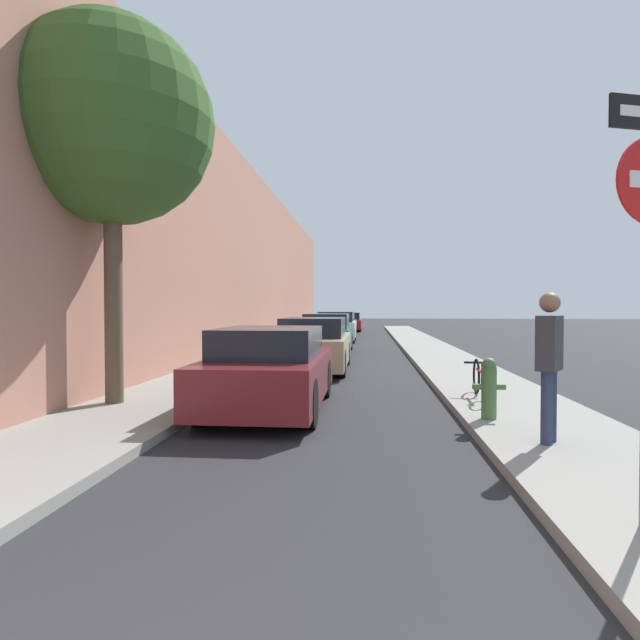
% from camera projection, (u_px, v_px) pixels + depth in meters
% --- Properties ---
extents(ground_plane, '(120.00, 120.00, 0.00)m').
position_uv_depth(ground_plane, '(349.00, 358.00, 16.64)').
color(ground_plane, '#28282B').
extents(sidewalk_left, '(2.00, 52.00, 0.12)m').
position_uv_depth(sidewalk_left, '(261.00, 356.00, 16.90)').
color(sidewalk_left, gray).
rests_on(sidewalk_left, ground).
extents(sidewalk_right, '(2.00, 52.00, 0.12)m').
position_uv_depth(sidewalk_right, '(441.00, 357.00, 16.37)').
color(sidewalk_right, gray).
rests_on(sidewalk_right, ground).
extents(building_facade_left, '(0.70, 52.00, 7.08)m').
position_uv_depth(building_facade_left, '(220.00, 249.00, 16.94)').
color(building_facade_left, tan).
rests_on(building_facade_left, ground).
extents(parked_car_maroon, '(1.69, 3.99, 1.31)m').
position_uv_depth(parked_car_maroon, '(271.00, 370.00, 8.22)').
color(parked_car_maroon, black).
rests_on(parked_car_maroon, ground).
extents(parked_car_champagne, '(1.73, 4.36, 1.37)m').
position_uv_depth(parked_car_champagne, '(314.00, 345.00, 13.40)').
color(parked_car_champagne, black).
rests_on(parked_car_champagne, ground).
extents(parked_car_teal, '(1.71, 4.61, 1.40)m').
position_uv_depth(parked_car_teal, '(327.00, 334.00, 18.60)').
color(parked_car_teal, black).
rests_on(parked_car_teal, ground).
extents(parked_car_white, '(1.81, 4.22, 1.42)m').
position_uv_depth(parked_car_white, '(337.00, 327.00, 24.76)').
color(parked_car_white, black).
rests_on(parked_car_white, ground).
extents(parked_car_navy, '(1.74, 3.91, 1.36)m').
position_uv_depth(parked_car_navy, '(341.00, 324.00, 30.41)').
color(parked_car_navy, black).
rests_on(parked_car_navy, ground).
extents(parked_car_red, '(1.91, 4.48, 1.28)m').
position_uv_depth(parked_car_red, '(348.00, 322.00, 35.88)').
color(parked_car_red, black).
rests_on(parked_car_red, ground).
extents(street_tree_near, '(3.18, 3.18, 6.00)m').
position_uv_depth(street_tree_near, '(112.00, 124.00, 8.11)').
color(street_tree_near, brown).
rests_on(street_tree_near, sidewalk_left).
extents(fire_hydrant, '(0.43, 0.20, 0.83)m').
position_uv_depth(fire_hydrant, '(489.00, 387.00, 7.01)').
color(fire_hydrant, '#47703D').
rests_on(fire_hydrant, sidewalk_right).
extents(pedestrian, '(0.38, 0.44, 1.68)m').
position_uv_depth(pedestrian, '(549.00, 357.00, 5.75)').
color(pedestrian, '#283351').
rests_on(pedestrian, sidewalk_right).
extents(bicycle, '(0.44, 1.51, 0.62)m').
position_uv_depth(bicycle, '(480.00, 379.00, 8.62)').
color(bicycle, black).
rests_on(bicycle, sidewalk_right).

